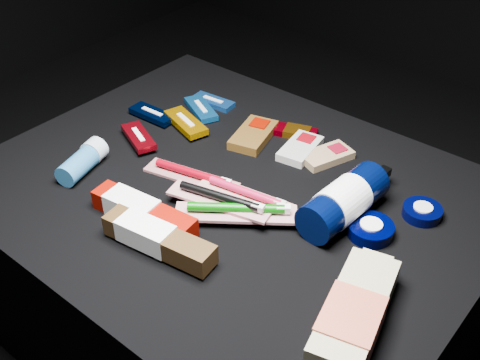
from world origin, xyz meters
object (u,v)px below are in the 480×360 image
Objects in this scene: lotion_bottle at (344,201)px; deodorant_stick at (83,161)px; toothpaste_carton_red at (140,211)px; bodywash_bottle at (354,315)px.

deodorant_stick is (-0.48, -0.21, -0.01)m from lotion_bottle.
lotion_bottle is at bearing 33.69° from toothpaste_carton_red.
toothpaste_carton_red is (-0.28, -0.24, -0.02)m from lotion_bottle.
bodywash_bottle is at bearing -50.85° from lotion_bottle.
deodorant_stick is 0.20m from toothpaste_carton_red.
toothpaste_carton_red is at bearing -136.02° from lotion_bottle.
bodywash_bottle is 0.63m from deodorant_stick.
deodorant_stick is at bearing 164.35° from toothpaste_carton_red.
deodorant_stick is at bearing -153.13° from lotion_bottle.
bodywash_bottle is at bearing -2.07° from toothpaste_carton_red.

